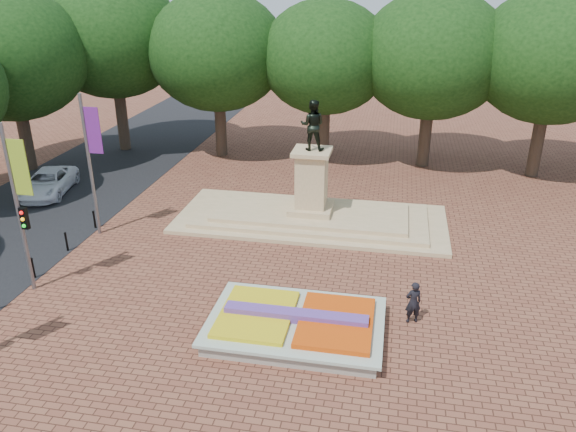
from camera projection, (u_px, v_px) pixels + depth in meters
The scene contains 9 objects.
ground at pixel (280, 301), 22.37m from camera, with size 90.00×90.00×0.00m, color brown.
asphalt_street at pixel (20, 221), 29.50m from camera, with size 9.00×90.00×0.02m, color black.
flower_bed at pixel (296, 324), 20.24m from camera, with size 6.30×4.30×0.91m.
monument at pixel (311, 206), 29.22m from camera, with size 14.00×6.00×6.40m.
tree_row_back at pixel (373, 65), 35.51m from camera, with size 44.80×8.80×10.43m.
banner_poles at pixel (14, 205), 21.41m from camera, with size 0.88×11.17×7.00m.
bollard_row at pixel (14, 282), 22.68m from camera, with size 0.12×13.12×0.98m.
van at pixel (48, 183), 32.98m from camera, with size 2.29×4.97×1.38m, color white.
pedestrian at pixel (413, 302), 20.71m from camera, with size 0.62×0.40×1.69m, color black.
Camera 1 is at (3.98, -18.75, 12.02)m, focal length 35.00 mm.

